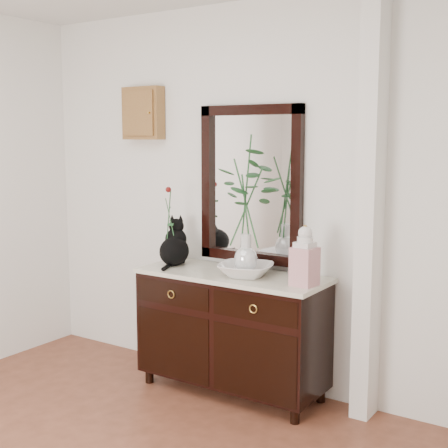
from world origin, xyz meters
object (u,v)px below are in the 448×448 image
Objects in this scene: sideboard at (232,326)px; ginger_jar at (305,255)px; lotus_bowl at (246,270)px; cat at (174,242)px.

ginger_jar is (0.57, -0.05, 0.57)m from sideboard.
sideboard is at bearing 164.19° from lotus_bowl.
sideboard is 3.44× the size of ginger_jar.
sideboard is at bearing 174.87° from ginger_jar.
sideboard is at bearing -21.46° from cat.
lotus_bowl is (0.13, -0.04, 0.42)m from sideboard.
cat is 0.95× the size of lotus_bowl.
ginger_jar reaches higher than sideboard.
sideboard is 0.74m from cat.
cat is (-0.49, -0.00, 0.55)m from sideboard.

